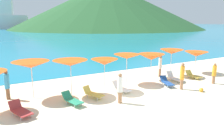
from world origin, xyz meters
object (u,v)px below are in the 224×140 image
at_px(beach_ball, 201,90).
at_px(umbrella_1, 31,65).
at_px(lounge_chair_3, 193,75).
at_px(lounge_chair_2, 167,82).
at_px(lounge_chair_7, 174,78).
at_px(beachgoer_3, 120,87).
at_px(beachgoer_4, 214,73).
at_px(beachgoer_0, 160,65).
at_px(umbrella_4, 127,57).
at_px(beachgoer_2, 182,75).
at_px(beachgoer_1, 7,84).
at_px(umbrella_3, 105,62).
at_px(umbrella_2, 70,63).
at_px(lounge_chair_5, 20,110).
at_px(lounge_chair_4, 93,93).
at_px(lounge_chair_1, 72,99).
at_px(lounge_chair_6, 121,88).
at_px(umbrella_6, 172,52).
at_px(umbrella_5, 151,57).
at_px(umbrella_7, 196,54).

bearing_deg(beach_ball, umbrella_1, 156.68).
bearing_deg(lounge_chair_3, lounge_chair_2, -170.11).
xyz_separation_m(umbrella_1, lounge_chair_7, (10.71, -1.43, -1.88)).
height_order(beachgoer_3, beachgoer_4, beachgoer_3).
bearing_deg(beachgoer_0, umbrella_1, 170.34).
height_order(umbrella_1, umbrella_4, umbrella_1).
height_order(beachgoer_0, beachgoer_2, beachgoer_2).
xyz_separation_m(lounge_chair_2, beachgoer_2, (0.29, -1.18, 0.74)).
bearing_deg(lounge_chair_7, beach_ball, -93.92).
height_order(beachgoer_1, beachgoer_3, beachgoer_1).
bearing_deg(umbrella_3, umbrella_2, 174.85).
bearing_deg(lounge_chair_5, beachgoer_4, -23.29).
bearing_deg(lounge_chair_3, lounge_chair_4, -177.47).
bearing_deg(umbrella_1, lounge_chair_4, -29.46).
bearing_deg(lounge_chair_1, umbrella_4, 7.78).
xyz_separation_m(beachgoer_2, beach_ball, (0.76, -1.09, -0.89)).
distance_m(umbrella_2, beachgoer_3, 3.61).
distance_m(umbrella_2, lounge_chair_6, 3.86).
height_order(beachgoer_1, beach_ball, beachgoer_1).
distance_m(umbrella_6, lounge_chair_4, 8.78).
distance_m(umbrella_3, umbrella_4, 2.42).
bearing_deg(beachgoer_1, umbrella_3, -17.27).
distance_m(lounge_chair_2, beachgoer_4, 3.86).
distance_m(umbrella_4, lounge_chair_5, 8.48).
height_order(umbrella_3, beachgoer_1, umbrella_3).
bearing_deg(beachgoer_3, lounge_chair_4, -0.44).
xyz_separation_m(lounge_chair_1, beach_ball, (8.49, -2.18, -0.15)).
xyz_separation_m(umbrella_2, umbrella_5, (6.98, 0.50, -0.24)).
xyz_separation_m(umbrella_7, lounge_chair_5, (-15.51, -2.12, -1.49)).
bearing_deg(umbrella_3, lounge_chair_4, -144.69).
bearing_deg(beachgoer_3, umbrella_5, -90.35).
bearing_deg(umbrella_6, beachgoer_2, -123.05).
bearing_deg(beachgoer_3, beachgoer_0, -93.71).
bearing_deg(lounge_chair_7, umbrella_2, 179.65).
height_order(umbrella_1, umbrella_2, umbrella_1).
relative_size(lounge_chair_7, beachgoer_0, 0.84).
distance_m(umbrella_6, lounge_chair_2, 3.75).
bearing_deg(beach_ball, beachgoer_1, 157.15).
bearing_deg(lounge_chair_1, lounge_chair_3, -10.94).
bearing_deg(lounge_chair_5, lounge_chair_1, -14.73).
height_order(umbrella_2, lounge_chair_3, umbrella_2).
relative_size(umbrella_2, umbrella_5, 1.09).
xyz_separation_m(umbrella_5, beachgoer_3, (-4.94, -3.23, -0.95)).
xyz_separation_m(umbrella_2, beachgoer_2, (7.23, -2.62, -1.11)).
relative_size(lounge_chair_3, beachgoer_3, 0.76).
distance_m(lounge_chair_4, lounge_chair_5, 4.38).
bearing_deg(lounge_chair_2, umbrella_7, 37.29).
relative_size(beachgoer_1, beach_ball, 6.31).
distance_m(beachgoer_2, beachgoer_4, 3.29).
distance_m(umbrella_2, lounge_chair_4, 2.40).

